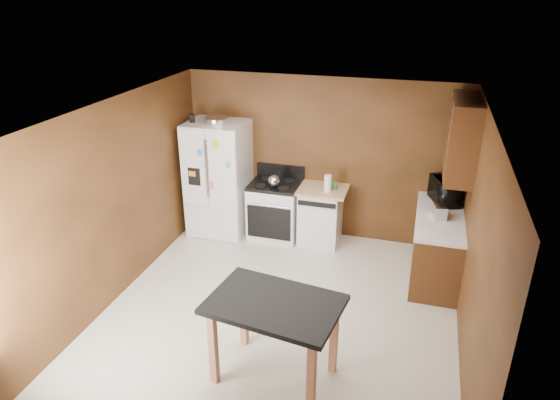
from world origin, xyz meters
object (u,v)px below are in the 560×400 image
at_px(island, 274,314).
at_px(refrigerator, 219,178).
at_px(kettle, 274,181).
at_px(toaster, 439,211).
at_px(microwave, 445,192).
at_px(paper_towel, 328,183).
at_px(dishwasher, 320,215).
at_px(pen_cup, 192,118).
at_px(roasting_pan, 217,120).
at_px(gas_range, 275,209).
at_px(green_canister, 334,185).

bearing_deg(island, refrigerator, 121.88).
distance_m(kettle, refrigerator, 0.94).
distance_m(toaster, microwave, 0.55).
bearing_deg(paper_towel, microwave, 2.62).
height_order(refrigerator, dishwasher, refrigerator).
bearing_deg(pen_cup, dishwasher, 4.77).
distance_m(roasting_pan, dishwasher, 2.12).
xyz_separation_m(toaster, refrigerator, (-3.32, 0.48, -0.09)).
xyz_separation_m(microwave, gas_range, (-2.48, -0.01, -0.59)).
bearing_deg(toaster, roasting_pan, 159.64).
bearing_deg(roasting_pan, pen_cup, -171.74).
bearing_deg(kettle, green_canister, 13.48).
height_order(kettle, green_canister, kettle).
bearing_deg(dishwasher, pen_cup, -175.23).
xyz_separation_m(paper_towel, island, (0.06, -2.90, -0.24)).
relative_size(toaster, microwave, 0.44).
relative_size(dishwasher, island, 0.65).
xyz_separation_m(green_canister, microwave, (1.57, -0.06, 0.11)).
bearing_deg(toaster, island, -134.59).
xyz_separation_m(green_canister, toaster, (1.51, -0.61, 0.05)).
bearing_deg(microwave, island, 131.06).
height_order(kettle, dishwasher, kettle).
relative_size(toaster, gas_range, 0.22).
relative_size(green_canister, dishwasher, 0.11).
bearing_deg(island, gas_range, 106.79).
bearing_deg(toaster, kettle, 158.04).
relative_size(pen_cup, refrigerator, 0.07).
bearing_deg(dishwasher, green_canister, 14.25).
relative_size(pen_cup, paper_towel, 0.48).
distance_m(kettle, microwave, 2.46).
xyz_separation_m(microwave, island, (-1.58, -2.97, -0.28)).
relative_size(toaster, island, 0.18).
distance_m(kettle, island, 2.96).
height_order(dishwasher, island, island).
bearing_deg(gas_range, island, -73.21).
relative_size(pen_cup, kettle, 0.66).
distance_m(pen_cup, microwave, 3.82).
height_order(toaster, refrigerator, refrigerator).
height_order(kettle, island, kettle).
bearing_deg(refrigerator, gas_range, 3.81).
height_order(refrigerator, gas_range, refrigerator).
bearing_deg(dishwasher, microwave, -0.49).
distance_m(green_canister, toaster, 1.63).
distance_m(pen_cup, kettle, 1.54).
relative_size(kettle, island, 0.13).
bearing_deg(roasting_pan, island, -58.43).
bearing_deg(roasting_pan, paper_towel, 0.65).
relative_size(paper_towel, refrigerator, 0.14).
distance_m(kettle, green_canister, 0.90).
height_order(roasting_pan, kettle, roasting_pan).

